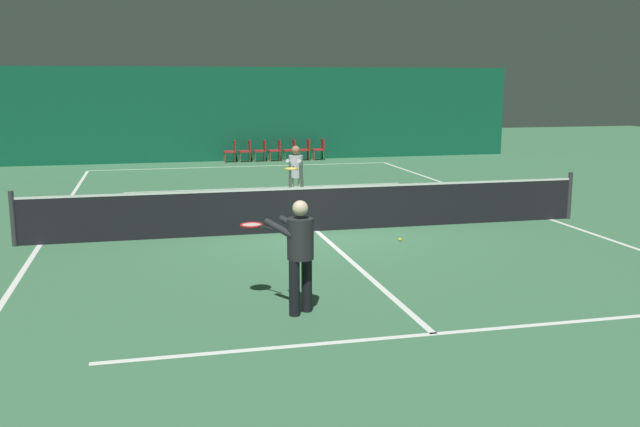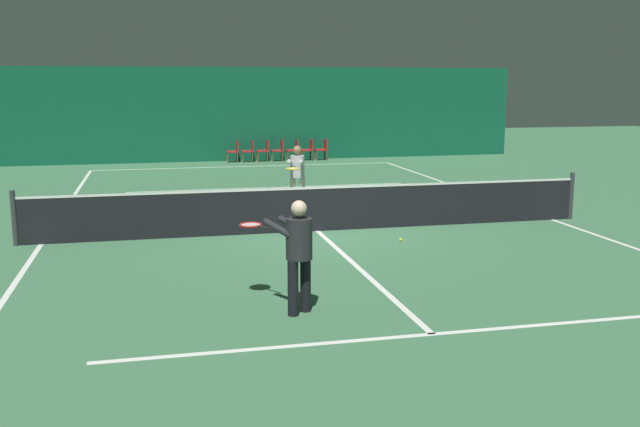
# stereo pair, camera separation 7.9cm
# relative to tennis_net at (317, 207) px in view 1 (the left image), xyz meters

# --- Properties ---
(ground_plane) EXTENTS (60.00, 60.00, 0.00)m
(ground_plane) POSITION_rel_tennis_net_xyz_m (0.00, 0.00, -0.51)
(ground_plane) COLOR #3D704C
(backdrop_curtain) EXTENTS (23.00, 0.12, 3.67)m
(backdrop_curtain) POSITION_rel_tennis_net_xyz_m (0.00, 13.95, 1.32)
(backdrop_curtain) COLOR #0F5138
(backdrop_curtain) RESTS_ON ground
(court_line_baseline_far) EXTENTS (11.00, 0.10, 0.00)m
(court_line_baseline_far) POSITION_rel_tennis_net_xyz_m (0.00, 11.90, -0.51)
(court_line_baseline_far) COLOR white
(court_line_baseline_far) RESTS_ON ground
(court_line_service_far) EXTENTS (8.25, 0.10, 0.00)m
(court_line_service_far) POSITION_rel_tennis_net_xyz_m (0.00, 6.40, -0.51)
(court_line_service_far) COLOR white
(court_line_service_far) RESTS_ON ground
(court_line_service_near) EXTENTS (8.25, 0.10, 0.00)m
(court_line_service_near) POSITION_rel_tennis_net_xyz_m (0.00, -6.40, -0.51)
(court_line_service_near) COLOR white
(court_line_service_near) RESTS_ON ground
(court_line_sideline_left) EXTENTS (0.10, 23.80, 0.00)m
(court_line_sideline_left) POSITION_rel_tennis_net_xyz_m (-5.50, 0.00, -0.51)
(court_line_sideline_left) COLOR white
(court_line_sideline_left) RESTS_ON ground
(court_line_sideline_right) EXTENTS (0.10, 23.80, 0.00)m
(court_line_sideline_right) POSITION_rel_tennis_net_xyz_m (5.50, 0.00, -0.51)
(court_line_sideline_right) COLOR white
(court_line_sideline_right) RESTS_ON ground
(court_line_centre) EXTENTS (0.10, 12.80, 0.00)m
(court_line_centre) POSITION_rel_tennis_net_xyz_m (0.00, 0.00, -0.51)
(court_line_centre) COLOR white
(court_line_centre) RESTS_ON ground
(tennis_net) EXTENTS (12.00, 0.10, 1.07)m
(tennis_net) POSITION_rel_tennis_net_xyz_m (0.00, 0.00, 0.00)
(tennis_net) COLOR black
(tennis_net) RESTS_ON ground
(player_near) EXTENTS (1.02, 1.27, 1.56)m
(player_near) POSITION_rel_tennis_net_xyz_m (-1.48, -5.18, 0.40)
(player_near) COLOR black
(player_near) RESTS_ON ground
(player_far) EXTENTS (0.73, 1.34, 1.54)m
(player_far) POSITION_rel_tennis_net_xyz_m (0.15, 2.89, 0.39)
(player_far) COLOR beige
(player_far) RESTS_ON ground
(courtside_chair_0) EXTENTS (0.44, 0.44, 0.84)m
(courtside_chair_0) POSITION_rel_tennis_net_xyz_m (-0.25, 13.40, -0.03)
(courtside_chair_0) COLOR brown
(courtside_chair_0) RESTS_ON ground
(courtside_chair_1) EXTENTS (0.44, 0.44, 0.84)m
(courtside_chair_1) POSITION_rel_tennis_net_xyz_m (0.34, 13.40, -0.03)
(courtside_chair_1) COLOR brown
(courtside_chair_1) RESTS_ON ground
(courtside_chair_2) EXTENTS (0.44, 0.44, 0.84)m
(courtside_chair_2) POSITION_rel_tennis_net_xyz_m (0.93, 13.40, -0.03)
(courtside_chair_2) COLOR brown
(courtside_chair_2) RESTS_ON ground
(courtside_chair_3) EXTENTS (0.44, 0.44, 0.84)m
(courtside_chair_3) POSITION_rel_tennis_net_xyz_m (1.52, 13.40, -0.03)
(courtside_chair_3) COLOR brown
(courtside_chair_3) RESTS_ON ground
(courtside_chair_4) EXTENTS (0.44, 0.44, 0.84)m
(courtside_chair_4) POSITION_rel_tennis_net_xyz_m (2.11, 13.40, -0.03)
(courtside_chair_4) COLOR brown
(courtside_chair_4) RESTS_ON ground
(courtside_chair_5) EXTENTS (0.44, 0.44, 0.84)m
(courtside_chair_5) POSITION_rel_tennis_net_xyz_m (2.69, 13.40, -0.03)
(courtside_chair_5) COLOR brown
(courtside_chair_5) RESTS_ON ground
(courtside_chair_6) EXTENTS (0.44, 0.44, 0.84)m
(courtside_chair_6) POSITION_rel_tennis_net_xyz_m (3.28, 13.40, -0.03)
(courtside_chair_6) COLOR brown
(courtside_chair_6) RESTS_ON ground
(tennis_ball) EXTENTS (0.07, 0.07, 0.07)m
(tennis_ball) POSITION_rel_tennis_net_xyz_m (1.38, -1.33, -0.48)
(tennis_ball) COLOR #D1DB33
(tennis_ball) RESTS_ON ground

